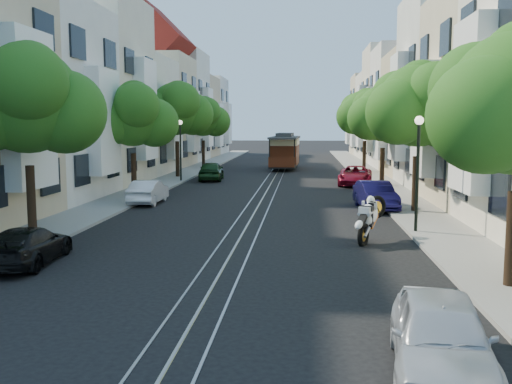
% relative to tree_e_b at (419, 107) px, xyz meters
% --- Properties ---
extents(ground, '(200.00, 200.00, 0.00)m').
position_rel_tree_e_b_xyz_m(ground, '(-7.26, 19.02, -4.73)').
color(ground, black).
rests_on(ground, ground).
extents(sidewalk_east, '(2.50, 80.00, 0.12)m').
position_rel_tree_e_b_xyz_m(sidewalk_east, '(-0.01, 19.02, -4.67)').
color(sidewalk_east, gray).
rests_on(sidewalk_east, ground).
extents(sidewalk_west, '(2.50, 80.00, 0.12)m').
position_rel_tree_e_b_xyz_m(sidewalk_west, '(-14.51, 19.02, -4.67)').
color(sidewalk_west, gray).
rests_on(sidewalk_west, ground).
extents(rail_left, '(0.06, 80.00, 0.02)m').
position_rel_tree_e_b_xyz_m(rail_left, '(-7.81, 19.02, -4.72)').
color(rail_left, gray).
rests_on(rail_left, ground).
extents(rail_slot, '(0.06, 80.00, 0.02)m').
position_rel_tree_e_b_xyz_m(rail_slot, '(-7.26, 19.02, -4.72)').
color(rail_slot, gray).
rests_on(rail_slot, ground).
extents(rail_right, '(0.06, 80.00, 0.02)m').
position_rel_tree_e_b_xyz_m(rail_right, '(-6.71, 19.02, -4.72)').
color(rail_right, gray).
rests_on(rail_right, ground).
extents(lane_line, '(0.08, 80.00, 0.01)m').
position_rel_tree_e_b_xyz_m(lane_line, '(-7.26, 19.02, -4.73)').
color(lane_line, tan).
rests_on(lane_line, ground).
extents(townhouses_east, '(7.75, 72.00, 12.00)m').
position_rel_tree_e_b_xyz_m(townhouses_east, '(4.61, 18.94, 0.45)').
color(townhouses_east, beige).
rests_on(townhouses_east, ground).
extents(townhouses_west, '(7.75, 72.00, 11.76)m').
position_rel_tree_e_b_xyz_m(townhouses_west, '(-19.13, 18.94, 0.35)').
color(townhouses_west, silver).
rests_on(townhouses_west, ground).
extents(tree_e_b, '(4.93, 4.08, 6.68)m').
position_rel_tree_e_b_xyz_m(tree_e_b, '(0.00, 0.00, 0.00)').
color(tree_e_b, black).
rests_on(tree_e_b, ground).
extents(tree_e_c, '(4.84, 3.99, 6.52)m').
position_rel_tree_e_b_xyz_m(tree_e_c, '(-0.00, 11.00, -0.13)').
color(tree_e_c, black).
rests_on(tree_e_c, ground).
extents(tree_e_d, '(5.01, 4.16, 6.85)m').
position_rel_tree_e_b_xyz_m(tree_e_d, '(0.00, 22.00, 0.13)').
color(tree_e_d, black).
rests_on(tree_e_d, ground).
extents(tree_w_a, '(4.93, 4.08, 6.68)m').
position_rel_tree_e_b_xyz_m(tree_w_a, '(-14.40, -7.00, 0.00)').
color(tree_w_a, black).
rests_on(tree_w_a, ground).
extents(tree_w_b, '(4.72, 3.87, 6.27)m').
position_rel_tree_e_b_xyz_m(tree_w_b, '(-14.40, 5.00, -0.34)').
color(tree_w_b, black).
rests_on(tree_w_b, ground).
extents(tree_w_c, '(5.13, 4.28, 7.09)m').
position_rel_tree_e_b_xyz_m(tree_w_c, '(-14.40, 16.00, 0.34)').
color(tree_w_c, black).
rests_on(tree_w_c, ground).
extents(tree_w_d, '(4.84, 3.99, 6.52)m').
position_rel_tree_e_b_xyz_m(tree_w_d, '(-14.40, 27.00, -0.13)').
color(tree_w_d, black).
rests_on(tree_w_d, ground).
extents(lamp_east, '(0.32, 0.32, 4.16)m').
position_rel_tree_e_b_xyz_m(lamp_east, '(-0.96, -4.98, -1.89)').
color(lamp_east, black).
rests_on(lamp_east, ground).
extents(lamp_west, '(0.32, 0.32, 4.16)m').
position_rel_tree_e_b_xyz_m(lamp_west, '(-13.56, 13.02, -1.89)').
color(lamp_west, black).
rests_on(lamp_west, ground).
extents(sportbike_rider, '(1.23, 1.94, 1.60)m').
position_rel_tree_e_b_xyz_m(sportbike_rider, '(-2.84, -6.60, -3.84)').
color(sportbike_rider, black).
rests_on(sportbike_rider, ground).
extents(cable_car, '(2.70, 7.75, 2.95)m').
position_rel_tree_e_b_xyz_m(cable_car, '(-6.76, 25.49, -2.99)').
color(cable_car, black).
rests_on(cable_car, ground).
extents(parked_car_e_near, '(2.02, 3.98, 1.30)m').
position_rel_tree_e_b_xyz_m(parked_car_e_near, '(-2.86, -16.98, -4.08)').
color(parked_car_e_near, '#A6ABB2').
rests_on(parked_car_e_near, ground).
extents(parked_car_e_mid, '(1.86, 4.13, 1.32)m').
position_rel_tree_e_b_xyz_m(parked_car_e_mid, '(-1.66, 1.19, -4.08)').
color(parked_car_e_mid, '#100C3F').
rests_on(parked_car_e_mid, ground).
extents(parked_car_e_far, '(2.65, 4.81, 1.28)m').
position_rel_tree_e_b_xyz_m(parked_car_e_far, '(-1.66, 11.89, -4.10)').
color(parked_car_e_far, maroon).
rests_on(parked_car_e_far, ground).
extents(parked_car_w_near, '(1.75, 3.84, 1.09)m').
position_rel_tree_e_b_xyz_m(parked_car_w_near, '(-12.86, -10.51, -4.19)').
color(parked_car_w_near, black).
rests_on(parked_car_w_near, ground).
extents(parked_car_w_mid, '(1.28, 3.64, 1.20)m').
position_rel_tree_e_b_xyz_m(parked_car_w_mid, '(-12.86, 2.15, -4.13)').
color(parked_car_w_mid, silver).
rests_on(parked_car_w_mid, ground).
extents(parked_car_w_far, '(1.92, 4.14, 1.37)m').
position_rel_tree_e_b_xyz_m(parked_car_w_far, '(-11.66, 14.43, -4.05)').
color(parked_car_w_far, '#153517').
rests_on(parked_car_w_far, ground).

